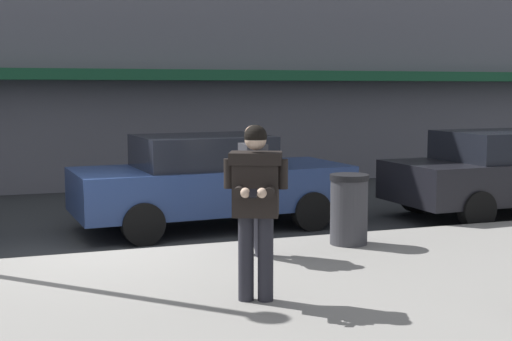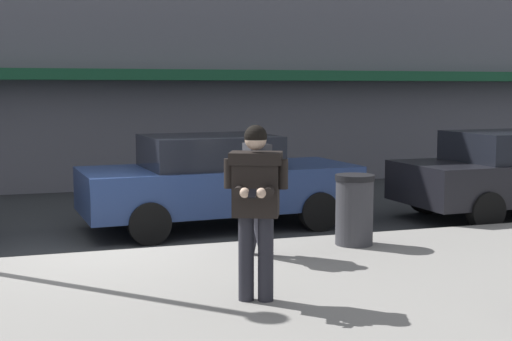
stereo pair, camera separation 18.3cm
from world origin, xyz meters
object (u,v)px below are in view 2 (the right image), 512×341
(parked_sedan_mid, at_px, (217,180))
(man_texting_on_phone, at_px, (256,194))
(trash_bin, at_px, (354,209))
(pedestrian_with_bag, at_px, (257,182))

(parked_sedan_mid, xyz_separation_m, man_texting_on_phone, (-0.79, -4.54, 0.46))
(parked_sedan_mid, relative_size, trash_bin, 4.71)
(parked_sedan_mid, bearing_deg, man_texting_on_phone, -99.87)
(man_texting_on_phone, height_order, pedestrian_with_bag, man_texting_on_phone)
(parked_sedan_mid, xyz_separation_m, trash_bin, (1.32, -2.44, -0.16))
(parked_sedan_mid, height_order, pedestrian_with_bag, pedestrian_with_bag)
(trash_bin, bearing_deg, parked_sedan_mid, 118.45)
(man_texting_on_phone, relative_size, pedestrian_with_bag, 1.06)
(pedestrian_with_bag, distance_m, trash_bin, 1.58)
(parked_sedan_mid, height_order, man_texting_on_phone, man_texting_on_phone)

